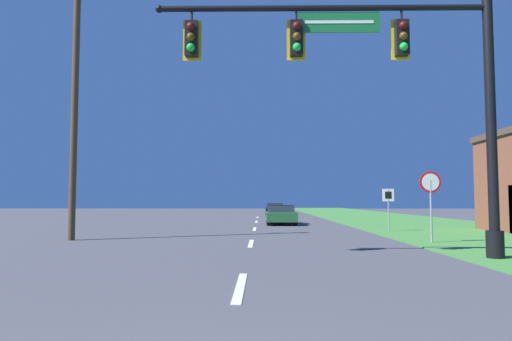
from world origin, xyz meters
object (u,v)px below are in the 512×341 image
Objects in this scene: car_ahead at (281,215)px; route_sign_post at (388,200)px; far_car at (275,209)px; utility_pole_near at (75,99)px; signal_mast at (396,81)px; stop_sign at (431,191)px.

car_ahead is 2.23× the size of route_sign_post.
far_car is (0.09, 17.40, -0.00)m from car_ahead.
utility_pole_near reaches higher than far_car.
car_ahead is at bearing 53.80° from utility_pole_near.
car_ahead is 15.16m from utility_pole_near.
utility_pole_near is (-10.82, 5.49, 0.76)m from signal_mast.
signal_mast is at bearing -104.10° from route_sign_post.
signal_mast reaches higher than stop_sign.
far_car is 24.78m from route_sign_post.
signal_mast is 12.16m from utility_pole_near.
stop_sign is 13.78m from utility_pole_near.
route_sign_post reaches higher than far_car.
signal_mast is 17.72m from car_ahead.
stop_sign reaches higher than car_ahead.
far_car is at bearing 101.19° from route_sign_post.
car_ahead is 1.01× the size of far_car.
utility_pole_near reaches higher than route_sign_post.
utility_pole_near is (-13.38, -4.70, 3.91)m from route_sign_post.
car_ahead is at bearing 125.41° from route_sign_post.
route_sign_post is at bearing -78.81° from far_car.
utility_pole_near is at bearing 174.91° from stop_sign.
utility_pole_near is at bearing -126.20° from car_ahead.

